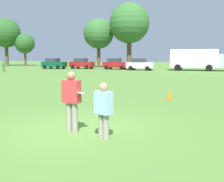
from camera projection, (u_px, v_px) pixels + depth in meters
ground_plane at (79, 129)px, 7.85m from camera, size 195.95×195.95×0.00m
player_thrower at (72, 99)px, 7.40m from camera, size 0.48×0.29×1.71m
player_defender at (103, 108)px, 6.83m from camera, size 0.51×0.40×1.47m
frisbee at (80, 93)px, 7.28m from camera, size 0.28×0.27×0.10m
traffic_cone at (169, 95)px, 13.22m from camera, size 0.32×0.32×0.48m
parked_car_near_left at (54, 63)px, 46.08m from camera, size 4.20×2.22×1.82m
parked_car_mid_left at (82, 63)px, 46.23m from camera, size 4.20×2.22×1.82m
parked_car_center at (116, 64)px, 44.04m from camera, size 4.20×2.22×1.82m
parked_car_mid_right at (140, 64)px, 41.22m from camera, size 4.20×2.22×1.82m
box_truck at (198, 59)px, 39.82m from camera, size 8.50×3.03×3.18m
bystander_sideline_watcher at (4, 66)px, 37.41m from camera, size 0.48×0.39×1.52m
tree_west_oak at (6, 33)px, 59.84m from camera, size 6.58×6.58×10.69m
tree_west_maple at (25, 44)px, 60.43m from camera, size 4.51×4.51×7.33m
tree_center_elm at (99, 34)px, 50.82m from camera, size 5.77×5.77×9.37m
tree_east_birch at (129, 23)px, 47.28m from camera, size 7.13×7.13×11.59m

